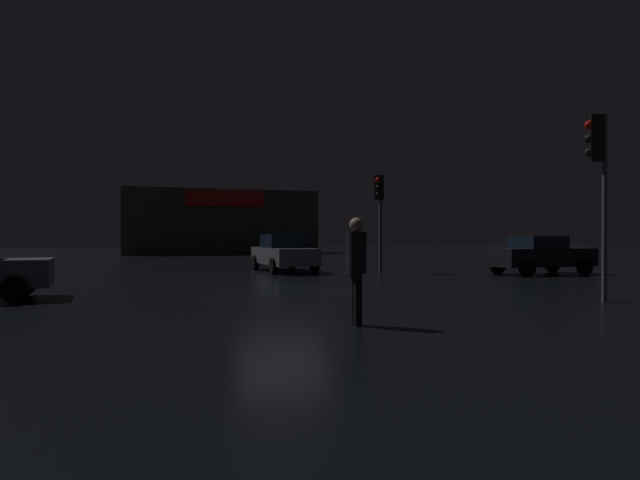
# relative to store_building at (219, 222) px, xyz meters

# --- Properties ---
(ground_plane) EXTENTS (120.00, 120.00, 0.00)m
(ground_plane) POSITION_rel_store_building_xyz_m (-2.68, -32.52, -2.64)
(ground_plane) COLOR black
(store_building) EXTENTS (15.66, 7.08, 5.26)m
(store_building) POSITION_rel_store_building_xyz_m (0.00, 0.00, 0.00)
(store_building) COLOR #4C4742
(store_building) RESTS_ON ground
(traffic_signal_main) EXTENTS (0.43, 0.41, 4.19)m
(traffic_signal_main) POSITION_rel_store_building_xyz_m (3.30, -37.68, 0.57)
(traffic_signal_main) COLOR #595B60
(traffic_signal_main) RESTS_ON ground
(traffic_signal_opposite) EXTENTS (0.42, 0.42, 3.93)m
(traffic_signal_opposite) POSITION_rel_store_building_xyz_m (2.76, -27.05, 0.15)
(traffic_signal_opposite) COLOR #595B60
(traffic_signal_opposite) RESTS_ON ground
(car_far) EXTENTS (4.12, 2.00, 1.48)m
(car_far) POSITION_rel_store_building_xyz_m (8.23, -29.93, -1.88)
(car_far) COLOR black
(car_far) RESTS_ON ground
(car_crossing) EXTENTS (2.03, 4.65, 1.55)m
(car_crossing) POSITION_rel_store_building_xyz_m (-0.77, -25.16, -1.86)
(car_crossing) COLOR slate
(car_crossing) RESTS_ON ground
(pedestrian) EXTENTS (0.35, 0.35, 1.79)m
(pedestrian) POSITION_rel_store_building_xyz_m (-3.07, -39.01, -1.59)
(pedestrian) COLOR black
(pedestrian) RESTS_ON ground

